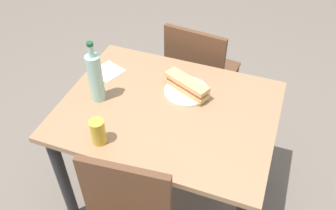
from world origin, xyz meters
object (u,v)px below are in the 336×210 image
at_px(baguette_sandwich_near, 187,85).
at_px(knife_near, 192,84).
at_px(dining_table, 168,125).
at_px(plate_near, 187,91).
at_px(beer_glass, 98,132).
at_px(water_bottle, 96,77).
at_px(chair_far, 199,74).

xyz_separation_m(baguette_sandwich_near, knife_near, (0.01, 0.05, -0.03)).
distance_m(dining_table, baguette_sandwich_near, 0.22).
bearing_deg(knife_near, baguette_sandwich_near, -102.87).
xyz_separation_m(dining_table, plate_near, (0.05, 0.14, 0.13)).
bearing_deg(dining_table, knife_near, 72.60).
bearing_deg(knife_near, dining_table, -107.40).
xyz_separation_m(plate_near, baguette_sandwich_near, (0.00, -0.00, 0.04)).
bearing_deg(knife_near, beer_glass, -118.35).
height_order(water_bottle, beer_glass, water_bottle).
distance_m(chair_far, baguette_sandwich_near, 0.54).
relative_size(baguette_sandwich_near, water_bottle, 0.77).
xyz_separation_m(dining_table, water_bottle, (-0.35, -0.05, 0.25)).
distance_m(plate_near, beer_glass, 0.52).
xyz_separation_m(dining_table, chair_far, (-0.01, 0.60, -0.11)).
relative_size(dining_table, knife_near, 7.04).
relative_size(chair_far, beer_glass, 6.94).
height_order(baguette_sandwich_near, knife_near, baguette_sandwich_near).
distance_m(chair_far, beer_glass, 0.97).
bearing_deg(plate_near, water_bottle, -154.19).
distance_m(plate_near, knife_near, 0.06).
bearing_deg(beer_glass, water_bottle, 118.82).
bearing_deg(chair_far, dining_table, -89.15).
bearing_deg(chair_far, baguette_sandwich_near, -82.76).
bearing_deg(beer_glass, knife_near, 61.65).
relative_size(plate_near, beer_glass, 1.84).
relative_size(water_bottle, beer_glass, 2.65).
xyz_separation_m(chair_far, plate_near, (0.06, -0.46, 0.23)).
relative_size(dining_table, beer_glass, 8.38).
bearing_deg(baguette_sandwich_near, beer_glass, -119.99).
xyz_separation_m(chair_far, water_bottle, (-0.34, -0.65, 0.36)).
height_order(baguette_sandwich_near, beer_glass, beer_glass).
bearing_deg(chair_far, water_bottle, -117.80).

